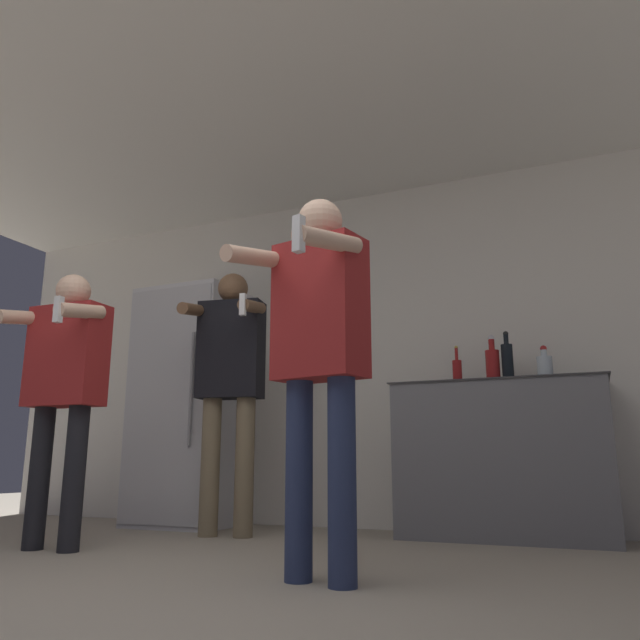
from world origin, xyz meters
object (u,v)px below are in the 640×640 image
(bottle_short_whiskey, at_px, (493,364))
(bottle_amber_bourbon, at_px, (545,366))
(person_spectator_back, at_px, (230,374))
(person_woman_foreground, at_px, (319,339))
(refrigerator, at_px, (192,405))
(bottle_dark_rum, at_px, (507,361))
(person_man_side, at_px, (65,376))
(bottle_red_label, at_px, (457,371))

(bottle_short_whiskey, relative_size, bottle_amber_bourbon, 1.42)
(person_spectator_back, bearing_deg, bottle_amber_bourbon, 14.96)
(person_woman_foreground, bearing_deg, refrigerator, 136.83)
(bottle_dark_rum, height_order, person_spectator_back, person_spectator_back)
(bottle_dark_rum, distance_m, person_man_side, 2.70)
(bottle_short_whiskey, distance_m, person_spectator_back, 1.74)
(bottle_short_whiskey, bearing_deg, person_spectator_back, -162.34)
(bottle_red_label, bearing_deg, bottle_short_whiskey, 0.00)
(refrigerator, bearing_deg, bottle_short_whiskey, 1.05)
(bottle_red_label, relative_size, person_woman_foreground, 0.16)
(bottle_short_whiskey, relative_size, person_woman_foreground, 0.19)
(refrigerator, distance_m, person_man_side, 1.42)
(bottle_amber_bourbon, bearing_deg, bottle_dark_rum, 180.00)
(bottle_dark_rum, bearing_deg, person_woman_foreground, -107.81)
(bottle_dark_rum, bearing_deg, refrigerator, -178.99)
(person_woman_foreground, relative_size, person_spectator_back, 0.91)
(refrigerator, bearing_deg, bottle_red_label, 1.17)
(bottle_red_label, bearing_deg, bottle_dark_rum, 0.00)
(bottle_short_whiskey, height_order, bottle_red_label, bottle_short_whiskey)
(bottle_dark_rum, bearing_deg, bottle_red_label, -180.00)
(bottle_red_label, bearing_deg, person_man_side, -143.23)
(bottle_amber_bourbon, xyz_separation_m, person_spectator_back, (-1.97, -0.53, -0.00))
(refrigerator, distance_m, person_spectator_back, 0.81)
(bottle_dark_rum, relative_size, bottle_short_whiskey, 1.06)
(bottle_red_label, bearing_deg, bottle_amber_bourbon, 0.00)
(bottle_amber_bourbon, bearing_deg, person_spectator_back, -165.04)
(bottle_amber_bourbon, xyz_separation_m, person_man_side, (-2.49, -1.45, -0.11))
(refrigerator, distance_m, bottle_amber_bourbon, 2.61)
(refrigerator, distance_m, bottle_red_label, 2.07)
(bottle_amber_bourbon, height_order, person_spectator_back, person_spectator_back)
(refrigerator, xyz_separation_m, bottle_dark_rum, (2.38, 0.04, 0.20))
(refrigerator, relative_size, person_man_side, 1.16)
(bottle_amber_bourbon, bearing_deg, bottle_short_whiskey, 180.00)
(refrigerator, relative_size, person_woman_foreground, 1.12)
(bottle_red_label, distance_m, person_spectator_back, 1.52)
(bottle_dark_rum, relative_size, person_spectator_back, 0.19)
(refrigerator, bearing_deg, bottle_dark_rum, 1.01)
(bottle_amber_bourbon, distance_m, person_woman_foreground, 1.92)
(bottle_short_whiskey, relative_size, person_spectator_back, 0.18)
(refrigerator, xyz_separation_m, bottle_red_label, (2.06, 0.04, 0.16))
(bottle_dark_rum, xyz_separation_m, bottle_red_label, (-0.32, -0.00, -0.04))
(bottle_red_label, relative_size, person_man_side, 0.17)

